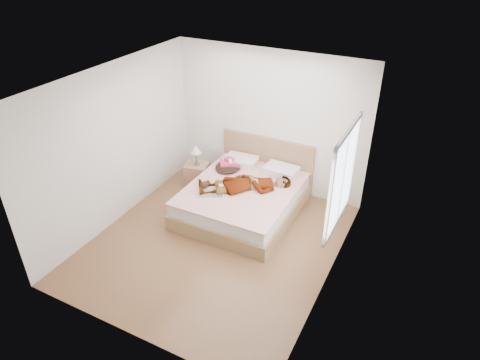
{
  "coord_description": "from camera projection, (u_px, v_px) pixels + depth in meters",
  "views": [
    {
      "loc": [
        2.76,
        -4.54,
        4.31
      ],
      "look_at": [
        0.0,
        0.85,
        0.7
      ],
      "focal_mm": 32.0,
      "sensor_mm": 36.0,
      "label": 1
    }
  ],
  "objects": [
    {
      "name": "coffee_mug",
      "position": [
        222.0,
        188.0,
        7.11
      ],
      "size": [
        0.14,
        0.1,
        0.1
      ],
      "color": "white",
      "rests_on": "bed"
    },
    {
      "name": "plush_toy",
      "position": [
        205.0,
        184.0,
        7.19
      ],
      "size": [
        0.17,
        0.22,
        0.11
      ],
      "color": "black",
      "rests_on": "bed"
    },
    {
      "name": "hair",
      "position": [
        229.0,
        166.0,
        7.76
      ],
      "size": [
        0.5,
        0.6,
        0.08
      ],
      "primitive_type": "ellipsoid",
      "rotation": [
        0.0,
        0.0,
        0.07
      ],
      "color": "black",
      "rests_on": "bed"
    },
    {
      "name": "magazine",
      "position": [
        212.0,
        193.0,
        7.06
      ],
      "size": [
        0.51,
        0.44,
        0.03
      ],
      "color": "silver",
      "rests_on": "bed"
    },
    {
      "name": "towel",
      "position": [
        230.0,
        163.0,
        7.79
      ],
      "size": [
        0.45,
        0.43,
        0.19
      ],
      "color": "#FA447A",
      "rests_on": "bed"
    },
    {
      "name": "woman",
      "position": [
        246.0,
        182.0,
        7.16
      ],
      "size": [
        1.65,
        1.38,
        0.22
      ],
      "primitive_type": "imported",
      "rotation": [
        0.0,
        0.0,
        -0.97
      ],
      "color": "white",
      "rests_on": "bed"
    },
    {
      "name": "bed",
      "position": [
        245.0,
        196.0,
        7.41
      ],
      "size": [
        1.8,
        2.08,
        1.0
      ],
      "color": "brown",
      "rests_on": "ground"
    },
    {
      "name": "phone",
      "position": [
        231.0,
        161.0,
        7.62
      ],
      "size": [
        0.09,
        0.1,
        0.05
      ],
      "primitive_type": "cube",
      "rotation": [
        0.44,
        0.0,
        0.6
      ],
      "color": "silver",
      "rests_on": "bed"
    },
    {
      "name": "ground",
      "position": [
        216.0,
        242.0,
        6.76
      ],
      "size": [
        4.0,
        4.0,
        0.0
      ],
      "primitive_type": "plane",
      "color": "#4F3118",
      "rests_on": "ground"
    },
    {
      "name": "room_shell",
      "position": [
        343.0,
        178.0,
        5.53
      ],
      "size": [
        4.0,
        4.0,
        4.0
      ],
      "color": "white",
      "rests_on": "ground"
    },
    {
      "name": "nightstand",
      "position": [
        197.0,
        174.0,
        8.03
      ],
      "size": [
        0.48,
        0.45,
        0.89
      ],
      "color": "brown",
      "rests_on": "ground"
    }
  ]
}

